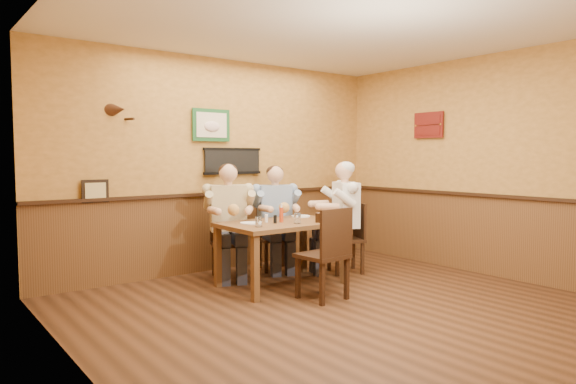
% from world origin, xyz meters
% --- Properties ---
extents(room, '(5.02, 5.03, 2.81)m').
position_xyz_m(room, '(0.13, 0.17, 1.69)').
color(room, '#361F10').
rests_on(room, ground).
extents(dining_table, '(1.40, 0.90, 0.75)m').
position_xyz_m(dining_table, '(0.07, 1.28, 0.66)').
color(dining_table, brown).
rests_on(dining_table, ground).
extents(chair_back_left, '(0.54, 0.54, 0.89)m').
position_xyz_m(chair_back_left, '(-0.23, 1.99, 0.45)').
color(chair_back_left, '#321D0F').
rests_on(chair_back_left, ground).
extents(chair_back_right, '(0.52, 0.52, 0.87)m').
position_xyz_m(chair_back_right, '(0.49, 2.00, 0.44)').
color(chair_back_right, '#321D0F').
rests_on(chair_back_right, ground).
extents(chair_right_end, '(0.56, 0.56, 0.91)m').
position_xyz_m(chair_right_end, '(1.13, 1.32, 0.45)').
color(chair_right_end, '#321D0F').
rests_on(chair_right_end, ground).
extents(chair_near_side, '(0.48, 0.48, 0.98)m').
position_xyz_m(chair_near_side, '(0.06, 0.56, 0.49)').
color(chair_near_side, '#321D0F').
rests_on(chair_near_side, ground).
extents(diner_tan_shirt, '(0.77, 0.77, 1.28)m').
position_xyz_m(diner_tan_shirt, '(-0.23, 1.99, 0.64)').
color(diner_tan_shirt, beige).
rests_on(diner_tan_shirt, ground).
extents(diner_blue_polo, '(0.74, 0.74, 1.25)m').
position_xyz_m(diner_blue_polo, '(0.49, 2.00, 0.62)').
color(diner_blue_polo, '#7992B6').
rests_on(diner_blue_polo, ground).
extents(diner_white_elder, '(0.79, 0.79, 1.30)m').
position_xyz_m(diner_white_elder, '(1.13, 1.32, 0.65)').
color(diner_white_elder, white).
rests_on(diner_white_elder, ground).
extents(water_glass_left, '(0.08, 0.08, 0.11)m').
position_xyz_m(water_glass_left, '(-0.39, 1.09, 0.81)').
color(water_glass_left, silver).
rests_on(water_glass_left, dining_table).
extents(water_glass_mid, '(0.08, 0.08, 0.12)m').
position_xyz_m(water_glass_mid, '(0.12, 1.06, 0.81)').
color(water_glass_mid, white).
rests_on(water_glass_mid, dining_table).
extents(cola_tumbler, '(0.09, 0.09, 0.11)m').
position_xyz_m(cola_tumbler, '(0.37, 0.98, 0.81)').
color(cola_tumbler, black).
rests_on(cola_tumbler, dining_table).
extents(hot_sauce_bottle, '(0.06, 0.06, 0.19)m').
position_xyz_m(hot_sauce_bottle, '(0.05, 1.26, 0.85)').
color(hot_sauce_bottle, '#C43B14').
rests_on(hot_sauce_bottle, dining_table).
extents(salt_shaker, '(0.05, 0.05, 0.09)m').
position_xyz_m(salt_shaker, '(-0.10, 1.35, 0.80)').
color(salt_shaker, white).
rests_on(salt_shaker, dining_table).
extents(pepper_shaker, '(0.05, 0.05, 0.09)m').
position_xyz_m(pepper_shaker, '(-0.07, 1.23, 0.80)').
color(pepper_shaker, black).
rests_on(pepper_shaker, dining_table).
extents(plate_far_left, '(0.28, 0.28, 0.01)m').
position_xyz_m(plate_far_left, '(-0.32, 1.38, 0.76)').
color(plate_far_left, white).
rests_on(plate_far_left, dining_table).
extents(plate_far_right, '(0.26, 0.26, 0.02)m').
position_xyz_m(plate_far_right, '(0.56, 1.54, 0.76)').
color(plate_far_right, white).
rests_on(plate_far_right, dining_table).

